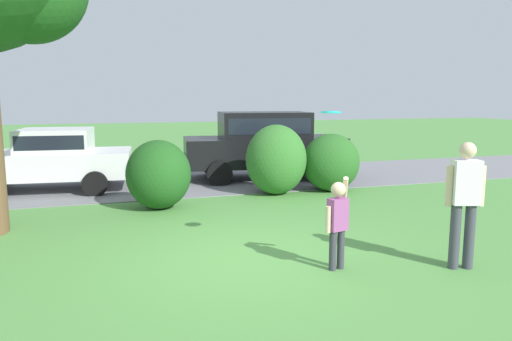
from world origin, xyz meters
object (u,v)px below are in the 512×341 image
(parked_sedan, at_px, (47,157))
(child_thrower, at_px, (338,218))
(parked_suv, at_px, (264,142))
(frisbee, at_px, (331,112))
(adult_onlooker, at_px, (465,198))

(parked_sedan, relative_size, child_thrower, 3.53)
(parked_suv, distance_m, frisbee, 7.20)
(parked_suv, height_order, adult_onlooker, parked_suv)
(frisbee, bearing_deg, child_thrower, -96.96)
(parked_sedan, distance_m, adult_onlooker, 9.74)
(frisbee, bearing_deg, parked_sedan, 122.38)
(parked_sedan, height_order, child_thrower, parked_sedan)
(parked_sedan, height_order, parked_suv, parked_suv)
(child_thrower, relative_size, frisbee, 4.58)
(parked_suv, relative_size, frisbee, 17.36)
(child_thrower, height_order, frisbee, frisbee)
(child_thrower, relative_size, adult_onlooker, 0.74)
(parked_sedan, bearing_deg, parked_suv, 1.23)
(parked_suv, bearing_deg, adult_onlooker, -88.38)
(parked_sedan, bearing_deg, child_thrower, -59.15)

